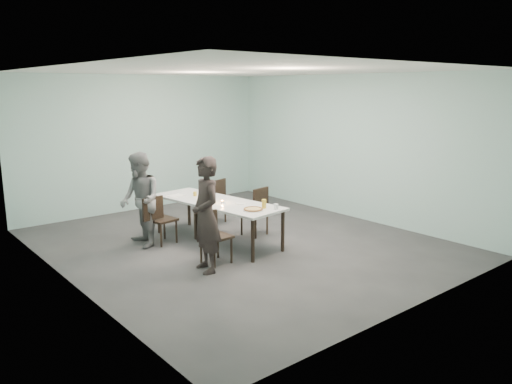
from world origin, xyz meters
TOP-DOWN VIEW (x-y plane):
  - ground at (0.00, 0.00)m, footprint 7.00×7.00m
  - room_shell at (0.00, 0.00)m, footprint 6.02×7.02m
  - table at (-0.26, 0.33)m, footprint 1.25×2.70m
  - chair_near_left at (-1.01, -0.58)m, footprint 0.62×0.44m
  - chair_far_left at (-1.14, 0.86)m, footprint 0.64×0.48m
  - chair_near_right at (0.59, 0.24)m, footprint 0.64×0.49m
  - chair_far_right at (0.50, 1.45)m, footprint 0.65×0.52m
  - diner_near at (-1.23, -0.77)m, footprint 0.53×0.70m
  - diner_far at (-1.43, 0.95)m, footprint 0.74×0.89m
  - pizza at (-0.21, -0.63)m, footprint 0.34×0.34m
  - side_plate at (-0.07, -0.11)m, footprint 0.18×0.18m
  - beer_glass at (0.02, -0.62)m, footprint 0.08×0.08m
  - water_tumbler at (0.13, -0.81)m, footprint 0.08×0.08m
  - tealight at (-0.29, 0.13)m, footprint 0.06×0.06m
  - amber_tumbler at (-0.34, 0.92)m, footprint 0.07×0.07m
  - menu at (-0.60, 1.18)m, footprint 0.33×0.26m

SIDE VIEW (x-z plane):
  - ground at x=0.00m, z-range 0.00..0.00m
  - chair_near_left at x=-1.01m, z-range 0.07..0.94m
  - chair_far_left at x=-1.14m, z-range 0.07..0.94m
  - chair_near_right at x=0.59m, z-range 0.07..0.94m
  - chair_far_right at x=0.50m, z-range 0.07..0.94m
  - table at x=-0.26m, z-range 0.32..1.07m
  - menu at x=-0.60m, z-range 0.75..0.76m
  - side_plate at x=-0.07m, z-range 0.75..0.76m
  - pizza at x=-0.21m, z-range 0.75..0.79m
  - tealight at x=-0.29m, z-range 0.75..0.79m
  - amber_tumbler at x=-0.34m, z-range 0.75..0.83m
  - water_tumbler at x=0.13m, z-range 0.75..0.84m
  - diner_far at x=-1.43m, z-range 0.00..1.65m
  - beer_glass at x=0.02m, z-range 0.75..0.90m
  - diner_near at x=-1.23m, z-range 0.00..1.74m
  - room_shell at x=0.00m, z-range 0.52..3.53m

